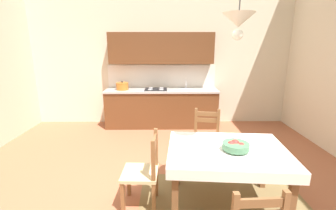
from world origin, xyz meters
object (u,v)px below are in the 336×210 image
Objects in this scene: dining_table at (227,158)px; pendant_lamp at (239,21)px; dining_chair_tv_side at (143,172)px; fruit_bowl at (236,146)px; kitchen_cabinetry at (161,91)px; dining_chair_kitchen_side at (206,140)px.

dining_table is 1.52m from pendant_lamp.
dining_chair_tv_side is 1.12m from fruit_bowl.
dining_chair_tv_side reaches higher than fruit_bowl.
pendant_lamp reaches higher than dining_table.
dining_chair_tv_side is at bearing -93.25° from kitchen_cabinetry.
pendant_lamp is at bearing -83.97° from dining_table.
kitchen_cabinetry is 2.86× the size of dining_chair_kitchen_side.
dining_chair_kitchen_side is 1.10m from fruit_bowl.
kitchen_cabinetry is 3.30× the size of pendant_lamp.
pendant_lamp is at bearing 173.39° from fruit_bowl.
pendant_lamp is (0.99, -0.07, 1.71)m from dining_chair_tv_side.
kitchen_cabinetry is 8.85× the size of fruit_bowl.
kitchen_cabinetry is 1.84× the size of dining_table.
dining_chair_tv_side is (-0.17, -2.95, -0.41)m from kitchen_cabinetry.
dining_chair_kitchen_side is 3.10× the size of fruit_bowl.
dining_table is 4.81× the size of fruit_bowl.
kitchen_cabinetry is at bearing 86.75° from dining_chair_tv_side.
kitchen_cabinetry is at bearing 105.24° from pendant_lamp.
dining_table is at bearing 96.03° from pendant_lamp.
dining_chair_kitchen_side is at bearing -69.56° from kitchen_cabinetry.
fruit_bowl is (0.89, -3.03, -0.04)m from kitchen_cabinetry.
dining_table is 1.55× the size of dining_chair_tv_side.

